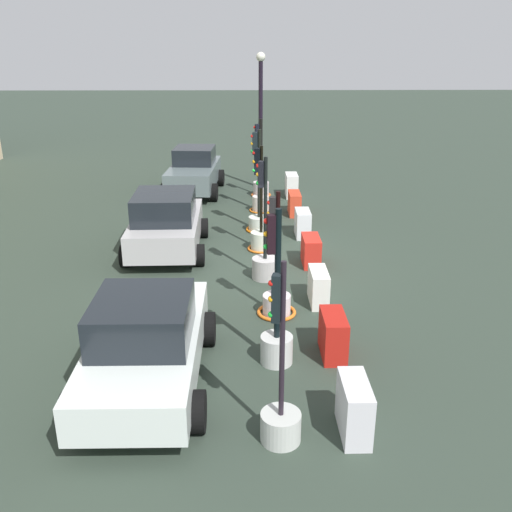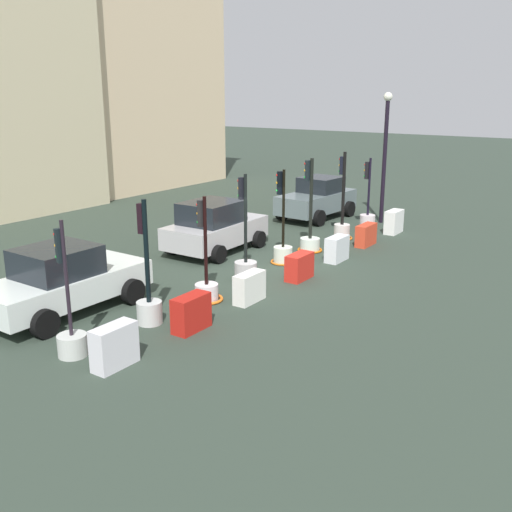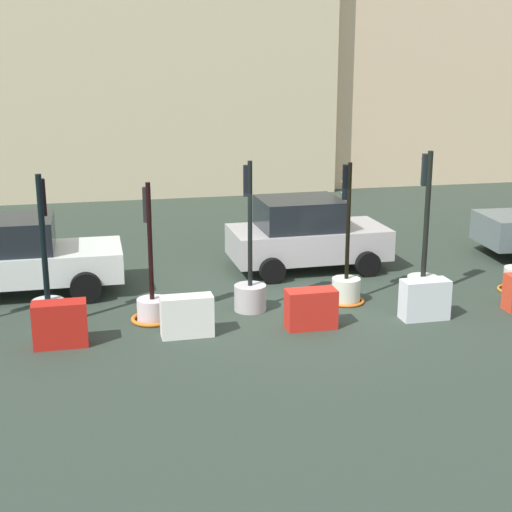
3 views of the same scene
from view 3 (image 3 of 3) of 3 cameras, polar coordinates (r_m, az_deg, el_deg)
The scene contains 14 objects.
ground_plane at distance 15.81m, azimuth 3.33°, elevation -4.27°, with size 120.00×120.00×0.00m, color #2F3B31.
traffic_light_1 at distance 15.35m, azimuth -15.56°, elevation -2.91°, with size 0.62×0.62×3.06m.
traffic_light_2 at distance 15.32m, azimuth -7.90°, elevation -3.38°, with size 0.89×0.89×2.84m.
traffic_light_3 at distance 15.74m, azimuth -0.46°, elevation -2.19°, with size 0.68×0.68×3.17m.
traffic_light_4 at distance 16.36m, azimuth 6.86°, elevation -1.78°, with size 0.81×0.81×3.06m.
traffic_light_5 at distance 17.03m, azimuth 12.58°, elevation -1.26°, with size 0.87×0.87×3.25m.
construction_barrier_1 at distance 14.34m, azimuth -14.67°, elevation -5.04°, with size 0.99×0.45×0.85m.
construction_barrier_2 at distance 14.43m, azimuth -5.27°, elevation -4.57°, with size 1.00×0.41×0.80m.
construction_barrier_3 at distance 14.83m, azimuth 4.20°, elevation -4.03°, with size 0.99×0.47×0.79m.
construction_barrier_4 at distance 15.66m, azimuth 12.70°, elevation -3.24°, with size 0.97×0.45×0.83m.
car_white_van at distance 17.57m, azimuth -17.48°, elevation -0.11°, with size 4.38×2.24×1.73m.
car_silver_hatchback at distance 18.74m, azimuth 3.79°, elevation 1.64°, with size 3.92×2.34×1.79m.
building_main_facade at distance 32.30m, azimuth -8.31°, elevation 18.52°, with size 13.80×9.72×14.35m.
building_corner_block at distance 35.02m, azimuth 11.27°, elevation 17.23°, with size 11.55×8.63×13.22m.
Camera 3 is at (-4.12, -14.32, 5.29)m, focal length 52.63 mm.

